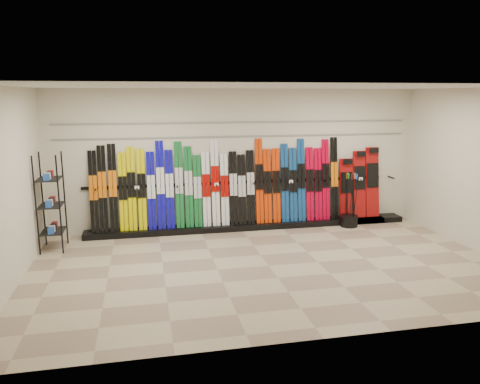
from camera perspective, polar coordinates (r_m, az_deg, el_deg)
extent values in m
plane|color=gray|center=(8.12, 3.52, -8.96)|extent=(8.00, 8.00, 0.00)
plane|color=beige|center=(10.12, -0.11, 3.99)|extent=(8.00, 0.00, 8.00)
plane|color=beige|center=(7.70, -26.39, 0.27)|extent=(0.00, 5.00, 5.00)
plane|color=silver|center=(7.60, 3.81, 12.72)|extent=(8.00, 8.00, 0.00)
cube|color=black|center=(10.25, 1.38, -4.14)|extent=(8.00, 0.40, 0.12)
cube|color=black|center=(9.91, -17.43, 0.03)|extent=(0.17, 0.26, 1.65)
cube|color=black|center=(9.89, -16.41, 0.36)|extent=(0.17, 0.27, 1.75)
cube|color=black|center=(9.88, -15.23, 0.49)|extent=(0.17, 0.28, 1.78)
cube|color=#E0D400|center=(9.87, -14.08, 0.01)|extent=(0.17, 0.25, 1.60)
cube|color=#E0D400|center=(9.86, -13.06, 0.38)|extent=(0.17, 0.27, 1.71)
cube|color=#E0D400|center=(9.86, -11.90, 0.29)|extent=(0.17, 0.26, 1.66)
cube|color=#0F0BA7|center=(9.86, -10.76, 0.16)|extent=(0.17, 0.25, 1.60)
cube|color=#0F0BA7|center=(9.86, -9.66, 0.85)|extent=(0.17, 0.28, 1.82)
cube|color=#0F0BA7|center=(9.87, -8.57, 0.33)|extent=(0.17, 0.26, 1.63)
cube|color=#15692D|center=(9.88, -7.43, 0.87)|extent=(0.17, 0.28, 1.80)
cube|color=#15692D|center=(9.90, -6.28, 0.61)|extent=(0.17, 0.27, 1.69)
cube|color=#15692D|center=(9.92, -5.19, 0.12)|extent=(0.17, 0.24, 1.51)
cube|color=white|center=(9.95, -4.14, 0.36)|extent=(0.17, 0.25, 1.58)
cube|color=white|center=(9.97, -3.04, 1.10)|extent=(0.17, 0.28, 1.82)
cube|color=white|center=(10.01, -1.88, 0.29)|extent=(0.17, 0.24, 1.52)
cube|color=black|center=(10.04, -0.81, 0.47)|extent=(0.17, 0.25, 1.57)
cube|color=black|center=(10.08, 0.23, 0.31)|extent=(0.17, 0.24, 1.50)
cube|color=black|center=(10.12, 1.30, 0.60)|extent=(0.17, 0.25, 1.58)
cube|color=red|center=(10.16, 2.37, 1.34)|extent=(0.17, 0.29, 1.83)
cube|color=red|center=(10.21, 3.38, 0.74)|extent=(0.17, 0.25, 1.60)
cube|color=red|center=(10.26, 4.45, 0.80)|extent=(0.17, 0.25, 1.61)
cube|color=navy|center=(10.31, 5.49, 1.11)|extent=(0.17, 0.27, 1.70)
cube|color=navy|center=(10.37, 6.51, 0.89)|extent=(0.17, 0.25, 1.61)
cube|color=navy|center=(10.43, 7.48, 1.46)|extent=(0.17, 0.28, 1.80)
cube|color=#C10022|center=(10.50, 8.51, 0.97)|extent=(0.17, 0.25, 1.61)
cube|color=#C10022|center=(10.57, 9.51, 0.95)|extent=(0.17, 0.25, 1.59)
cube|color=#C10022|center=(10.63, 10.40, 1.50)|extent=(0.17, 0.28, 1.78)
cube|color=black|center=(10.71, 11.41, 1.65)|extent=(0.17, 0.28, 1.82)
cube|color=#990C0C|center=(10.85, 12.84, 0.43)|extent=(0.32, 0.21, 1.34)
cube|color=#990C0C|center=(10.98, 14.35, 0.92)|extent=(0.29, 0.23, 1.51)
cube|color=#990C0C|center=(11.13, 15.83, 1.17)|extent=(0.31, 0.24, 1.58)
cube|color=black|center=(9.39, -22.07, -1.14)|extent=(0.40, 0.60, 1.83)
cylinder|color=black|center=(10.67, 13.15, -3.45)|extent=(0.38, 0.38, 0.25)
cylinder|color=black|center=(10.45, 13.38, -1.04)|extent=(0.03, 0.07, 1.18)
cylinder|color=black|center=(10.51, 12.79, -0.94)|extent=(0.06, 0.08, 1.18)
cylinder|color=black|center=(10.62, 13.73, -0.86)|extent=(0.05, 0.16, 1.17)
cylinder|color=black|center=(10.59, 13.57, -0.88)|extent=(0.15, 0.16, 1.17)
cylinder|color=black|center=(10.61, 12.84, -0.82)|extent=(0.11, 0.02, 1.18)
cylinder|color=black|center=(10.54, 13.63, -0.95)|extent=(0.08, 0.03, 1.18)
cylinder|color=black|center=(10.49, 13.91, -1.02)|extent=(0.11, 0.03, 1.18)
cylinder|color=black|center=(10.52, 12.96, -0.94)|extent=(0.12, 0.12, 1.17)
cylinder|color=black|center=(10.53, 13.55, -0.96)|extent=(0.05, 0.04, 1.18)
cube|color=gray|center=(10.04, -0.09, 6.80)|extent=(7.60, 0.02, 0.03)
cube|color=gray|center=(10.02, -0.09, 8.51)|extent=(7.60, 0.02, 0.03)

